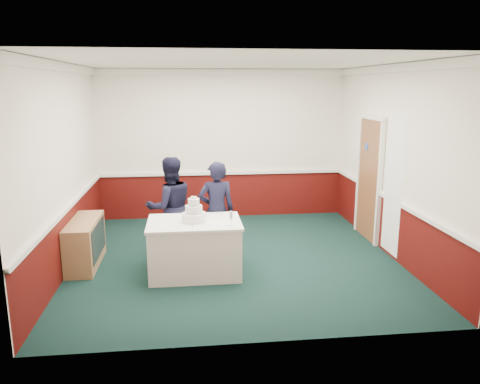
{
  "coord_description": "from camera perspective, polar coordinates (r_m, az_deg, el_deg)",
  "views": [
    {
      "loc": [
        -0.72,
        -6.94,
        2.66
      ],
      "look_at": [
        0.07,
        -0.1,
        1.1
      ],
      "focal_mm": 35.0,
      "sensor_mm": 36.0,
      "label": 1
    }
  ],
  "objects": [
    {
      "name": "sideboard",
      "position": [
        7.48,
        -18.35,
        -5.89
      ],
      "size": [
        0.41,
        1.2,
        0.7
      ],
      "color": "#9A734B",
      "rests_on": "ground"
    },
    {
      "name": "cake_table",
      "position": [
        6.8,
        -5.54,
        -6.71
      ],
      "size": [
        1.32,
        0.92,
        0.79
      ],
      "color": "white",
      "rests_on": "ground"
    },
    {
      "name": "person_woman",
      "position": [
        7.25,
        -2.88,
        -2.3
      ],
      "size": [
        0.6,
        0.43,
        1.55
      ],
      "primitive_type": "imported",
      "rotation": [
        0.0,
        0.0,
        3.24
      ],
      "color": "black",
      "rests_on": "ground"
    },
    {
      "name": "wedding_cake",
      "position": [
        6.65,
        -5.64,
        -2.65
      ],
      "size": [
        0.35,
        0.35,
        0.36
      ],
      "color": "white",
      "rests_on": "cake_table"
    },
    {
      "name": "champagne_flute",
      "position": [
        6.4,
        -1.11,
        -2.96
      ],
      "size": [
        0.05,
        0.05,
        0.21
      ],
      "color": "silver",
      "rests_on": "cake_table"
    },
    {
      "name": "room_shell",
      "position": [
        7.63,
        -0.55,
        7.54
      ],
      "size": [
        5.0,
        5.0,
        3.0
      ],
      "color": "white",
      "rests_on": "ground"
    },
    {
      "name": "cake_knife",
      "position": [
        6.48,
        -5.85,
        -4.05
      ],
      "size": [
        0.03,
        0.22,
        0.0
      ],
      "primitive_type": "cube",
      "rotation": [
        0.0,
        0.0,
        -0.05
      ],
      "color": "silver",
      "rests_on": "cake_table"
    },
    {
      "name": "ground",
      "position": [
        7.47,
        -0.63,
        -8.1
      ],
      "size": [
        5.0,
        5.0,
        0.0
      ],
      "primitive_type": "plane",
      "color": "black",
      "rests_on": "ground"
    },
    {
      "name": "person_man",
      "position": [
        7.46,
        -8.51,
        -1.83
      ],
      "size": [
        0.92,
        0.81,
        1.6
      ],
      "primitive_type": "imported",
      "rotation": [
        0.0,
        0.0,
        3.45
      ],
      "color": "black",
      "rests_on": "ground"
    }
  ]
}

